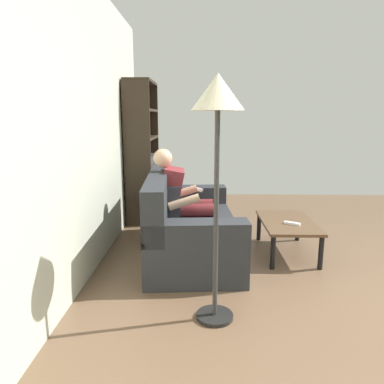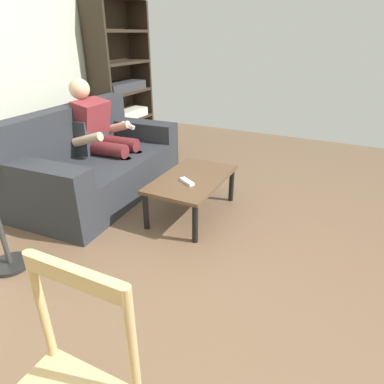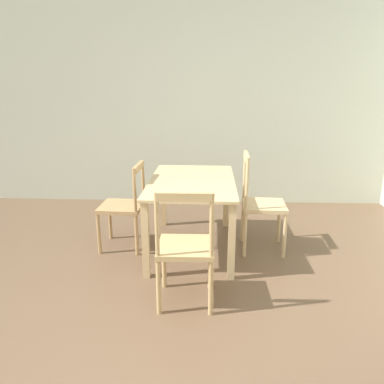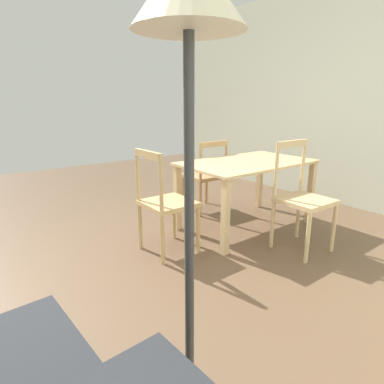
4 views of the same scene
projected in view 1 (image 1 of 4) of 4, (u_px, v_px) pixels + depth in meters
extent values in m
cube|color=beige|center=(35.00, 131.00, 2.34)|extent=(6.82, 0.12, 2.80)
cube|color=#282B30|center=(192.00, 236.00, 3.90)|extent=(1.86, 1.04, 0.40)
cube|color=#282B30|center=(158.00, 197.00, 3.79)|extent=(1.82, 0.31, 0.49)
cube|color=#282B30|center=(196.00, 233.00, 3.07)|extent=(0.30, 0.95, 0.21)
cube|color=#282B30|center=(190.00, 194.00, 4.60)|extent=(0.30, 0.95, 0.21)
cube|color=#303239|center=(173.00, 199.00, 3.98)|extent=(0.41, 0.18, 0.36)
cube|color=maroon|center=(170.00, 192.00, 3.99)|extent=(0.42, 0.35, 0.57)
sphere|color=#DBAD89|center=(163.00, 158.00, 3.91)|extent=(0.21, 0.21, 0.21)
cylinder|color=maroon|center=(195.00, 210.00, 3.94)|extent=(0.18, 0.45, 0.15)
cylinder|color=#DBAD89|center=(214.00, 233.00, 4.00)|extent=(0.11, 0.11, 0.40)
cube|color=black|center=(221.00, 246.00, 4.04)|extent=(0.11, 0.25, 0.08)
cylinder|color=maroon|center=(194.00, 206.00, 4.15)|extent=(0.18, 0.45, 0.15)
cylinder|color=#DBAD89|center=(212.00, 227.00, 4.22)|extent=(0.11, 0.11, 0.40)
cube|color=black|center=(219.00, 239.00, 4.25)|extent=(0.11, 0.25, 0.08)
cylinder|color=#DBAD89|center=(184.00, 202.00, 3.77)|extent=(0.11, 0.36, 0.19)
cylinder|color=#DBAD89|center=(183.00, 192.00, 4.26)|extent=(0.11, 0.36, 0.19)
cube|color=white|center=(197.00, 189.00, 4.25)|extent=(0.05, 0.16, 0.08)
cube|color=brown|center=(288.00, 222.00, 3.86)|extent=(0.92, 0.55, 0.03)
cylinder|color=black|center=(321.00, 253.00, 3.49)|extent=(0.05, 0.05, 0.34)
cylinder|color=black|center=(298.00, 227.00, 4.31)|extent=(0.05, 0.05, 0.34)
cylinder|color=black|center=(273.00, 253.00, 3.50)|extent=(0.05, 0.05, 0.34)
cylinder|color=black|center=(259.00, 227.00, 4.32)|extent=(0.05, 0.05, 0.34)
cube|color=white|center=(292.00, 223.00, 3.73)|extent=(0.13, 0.17, 0.02)
cube|color=#2D2319|center=(137.00, 156.00, 4.72)|extent=(0.04, 0.36, 1.95)
cube|color=#2D2319|center=(147.00, 150.00, 5.63)|extent=(0.04, 0.36, 1.95)
cube|color=#2D2319|center=(131.00, 152.00, 5.18)|extent=(0.96, 0.02, 1.95)
cube|color=#2D2319|center=(145.00, 215.00, 5.37)|extent=(0.89, 0.36, 0.04)
cube|color=#2D2319|center=(144.00, 190.00, 5.29)|extent=(0.89, 0.36, 0.04)
cube|color=#2D2319|center=(143.00, 164.00, 5.21)|extent=(0.89, 0.36, 0.04)
cube|color=#2D2319|center=(142.00, 138.00, 5.13)|extent=(0.89, 0.36, 0.04)
cube|color=#2D2319|center=(141.00, 110.00, 5.05)|extent=(0.89, 0.36, 0.04)
cube|color=#2D2319|center=(141.00, 82.00, 4.97)|extent=(0.89, 0.36, 0.04)
cube|color=beige|center=(146.00, 210.00, 5.35)|extent=(0.73, 0.31, 0.12)
cube|color=beige|center=(145.00, 185.00, 5.26)|extent=(0.73, 0.31, 0.12)
cube|color=#333338|center=(144.00, 159.00, 5.17)|extent=(0.73, 0.31, 0.12)
cylinder|color=black|center=(215.00, 316.00, 2.67)|extent=(0.28, 0.28, 0.03)
cylinder|color=#333333|center=(216.00, 221.00, 2.51)|extent=(0.04, 0.04, 1.53)
cone|color=beige|center=(218.00, 92.00, 2.33)|extent=(0.36, 0.36, 0.24)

